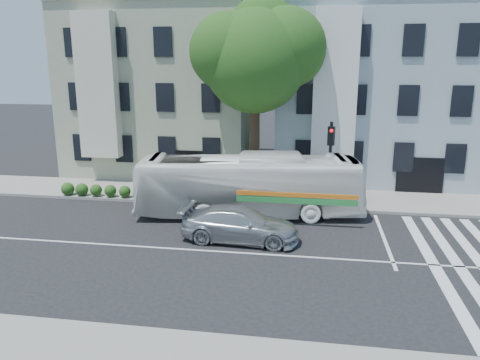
# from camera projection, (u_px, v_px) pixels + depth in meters

# --- Properties ---
(ground) EXTENTS (120.00, 120.00, 0.00)m
(ground) POSITION_uv_depth(u_px,v_px,m) (227.00, 252.00, 18.96)
(ground) COLOR black
(ground) RESTS_ON ground
(sidewalk_far) EXTENTS (80.00, 4.00, 0.15)m
(sidewalk_far) POSITION_uv_depth(u_px,v_px,m) (253.00, 196.00, 26.60)
(sidewalk_far) COLOR gray
(sidewalk_far) RESTS_ON ground
(building_left) EXTENTS (12.00, 10.00, 11.00)m
(building_left) POSITION_uv_depth(u_px,v_px,m) (168.00, 90.00, 33.01)
(building_left) COLOR #989E84
(building_left) RESTS_ON ground
(building_right) EXTENTS (12.00, 10.00, 11.00)m
(building_right) POSITION_uv_depth(u_px,v_px,m) (372.00, 92.00, 30.90)
(building_right) COLOR #98ACB5
(building_right) RESTS_ON ground
(street_tree) EXTENTS (7.30, 5.90, 11.10)m
(street_tree) POSITION_uv_depth(u_px,v_px,m) (257.00, 55.00, 25.37)
(street_tree) COLOR #2D2116
(street_tree) RESTS_ON ground
(bus) EXTENTS (4.17, 11.40, 3.10)m
(bus) POSITION_uv_depth(u_px,v_px,m) (249.00, 185.00, 23.12)
(bus) COLOR white
(bus) RESTS_ON ground
(sedan) EXTENTS (2.34, 5.18, 1.47)m
(sedan) POSITION_uv_depth(u_px,v_px,m) (240.00, 224.00, 20.01)
(sedan) COLOR silver
(sedan) RESTS_ON ground
(hedge) EXTENTS (8.08, 4.31, 0.70)m
(hedge) POSITION_uv_depth(u_px,v_px,m) (139.00, 192.00, 25.79)
(hedge) COLOR #1D541B
(hedge) RESTS_ON sidewalk_far
(traffic_signal) EXTENTS (0.46, 0.54, 4.62)m
(traffic_signal) POSITION_uv_depth(u_px,v_px,m) (330.00, 155.00, 23.28)
(traffic_signal) COLOR black
(traffic_signal) RESTS_ON ground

